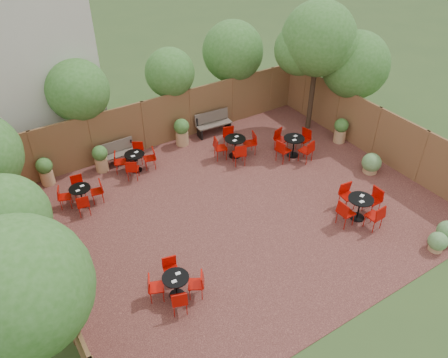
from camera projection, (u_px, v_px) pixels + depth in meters
ground at (240, 209)px, 14.48m from camera, size 80.00×80.00×0.00m
courtyard_paving at (240, 208)px, 14.47m from camera, size 12.00×10.00×0.02m
fence_back at (168, 119)px, 17.31m from camera, size 12.00×0.08×2.00m
fence_left at (44, 260)px, 11.28m from camera, size 0.08×10.00×2.00m
fence_right at (376, 132)px, 16.51m from camera, size 0.08×10.00×2.00m
neighbour_building at (7, 41)px, 15.64m from camera, size 5.00×4.00×8.00m
overhang_foliage at (160, 118)px, 13.73m from camera, size 15.99×10.95×2.79m
courtyard_tree at (318, 43)px, 16.63m from camera, size 2.89×2.81×5.14m
park_bench_left at (117, 153)px, 16.35m from camera, size 1.38×0.46×0.85m
park_bench_right at (213, 123)px, 18.14m from camera, size 1.50×0.57×0.91m
bistro_tables at (229, 180)px, 15.02m from camera, size 9.18×7.68×0.89m
planters at (172, 145)px, 16.55m from camera, size 11.05×3.91×1.09m
low_shrubs at (408, 200)px, 14.28m from camera, size 2.00×4.39×0.74m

